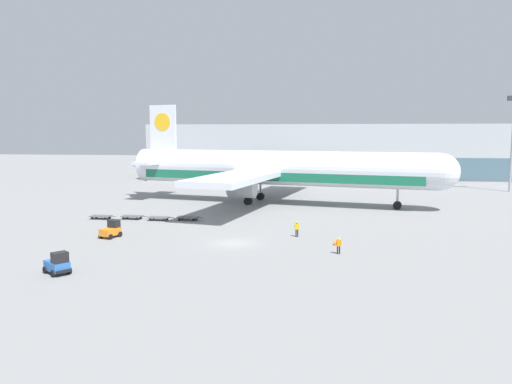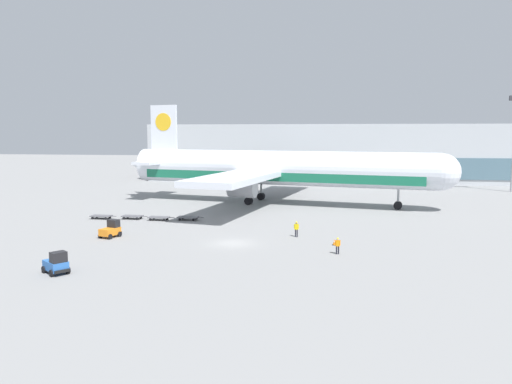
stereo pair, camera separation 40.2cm
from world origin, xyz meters
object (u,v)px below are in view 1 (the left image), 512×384
baggage_dolly_lead (101,216)px  baggage_dolly_second (132,216)px  airplane_main (273,169)px  baggage_tug_mid (58,264)px  ground_crew_near (339,244)px  ground_crew_far (297,228)px  traffic_cone_near (335,242)px  baggage_tug_foreground (111,230)px  baggage_dolly_third (159,218)px  baggage_dolly_trail (188,217)px

baggage_dolly_lead → baggage_dolly_second: 4.41m
airplane_main → baggage_dolly_lead: airplane_main is taller
baggage_tug_mid → ground_crew_near: size_ratio=1.66×
baggage_tug_mid → baggage_dolly_lead: bearing=144.7°
baggage_tug_mid → ground_crew_near: 26.24m
ground_crew_far → traffic_cone_near: size_ratio=2.76×
baggage_tug_foreground → ground_crew_near: (25.88, -4.43, 0.11)m
baggage_tug_foreground → airplane_main: bearing=-10.1°
baggage_dolly_second → traffic_cone_near: (27.87, -12.37, -0.07)m
ground_crew_far → traffic_cone_near: 5.70m
airplane_main → baggage_dolly_lead: 29.71m
baggage_dolly_second → baggage_dolly_third: 4.05m
baggage_dolly_second → baggage_dolly_trail: (7.98, 0.27, 0.00)m
ground_crew_near → traffic_cone_near: ground_crew_near is taller
traffic_cone_near → ground_crew_far: bearing=139.8°
baggage_tug_foreground → traffic_cone_near: baggage_tug_foreground is taller
airplane_main → traffic_cone_near: (9.98, -30.75, -5.52)m
ground_crew_far → baggage_tug_foreground: bearing=20.5°
airplane_main → baggage_tug_mid: 47.57m
baggage_dolly_third → baggage_dolly_trail: bearing=12.0°
baggage_dolly_third → baggage_dolly_trail: (3.95, 0.69, 0.00)m
airplane_main → ground_crew_near: (10.27, -34.75, -4.86)m
baggage_tug_mid → traffic_cone_near: size_ratio=4.25×
airplane_main → ground_crew_near: airplane_main is taller
baggage_dolly_lead → baggage_dolly_second: (4.38, 0.50, 0.00)m
baggage_dolly_second → ground_crew_far: ground_crew_far is taller
baggage_dolly_second → baggage_dolly_third: bearing=-4.1°
baggage_tug_foreground → baggage_dolly_third: bearing=8.5°
ground_crew_near → traffic_cone_near: (-0.29, 4.00, -0.66)m
baggage_dolly_third → ground_crew_near: 28.93m
baggage_tug_foreground → baggage_tug_mid: size_ratio=0.98×
ground_crew_near → baggage_dolly_lead: bearing=144.4°
airplane_main → baggage_tug_mid: bearing=-95.6°
airplane_main → traffic_cone_near: size_ratio=87.11×
baggage_tug_mid → traffic_cone_near: (23.76, 14.51, -0.55)m
baggage_tug_mid → baggage_dolly_second: 27.19m
baggage_tug_foreground → baggage_tug_mid: (1.84, -14.93, 0.00)m
airplane_main → baggage_dolly_trail: 21.36m
baggage_dolly_third → traffic_cone_near: bearing=-24.6°
traffic_cone_near → airplane_main: bearing=108.0°
baggage_dolly_third → traffic_cone_near: 26.67m
ground_crew_near → ground_crew_far: ground_crew_far is taller
baggage_tug_mid → baggage_dolly_second: baggage_tug_mid is taller
baggage_dolly_third → ground_crew_far: bearing=-21.0°
baggage_tug_mid → ground_crew_far: (19.44, 18.15, 0.21)m
baggage_tug_foreground → baggage_dolly_trail: size_ratio=0.74×
airplane_main → ground_crew_far: airplane_main is taller
baggage_dolly_lead → ground_crew_far: ground_crew_far is taller
ground_crew_near → traffic_cone_near: bearing=84.5°
baggage_tug_mid → baggage_dolly_lead: 27.72m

